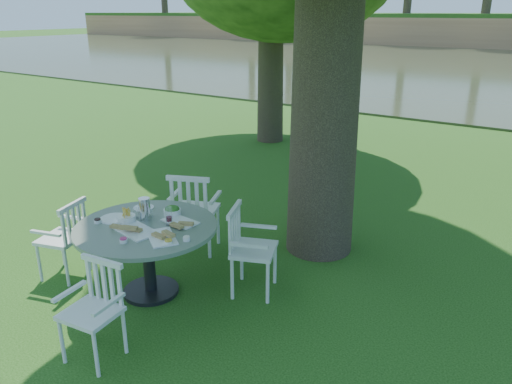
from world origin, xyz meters
TOP-DOWN VIEW (x-y plane):
  - ground at (0.00, 0.00)m, footprint 140.00×140.00m
  - table at (-0.51, -0.96)m, footprint 1.39×1.39m
  - chair_ne at (0.26, -0.37)m, footprint 0.57×0.58m
  - chair_nw at (-0.73, -0.03)m, footprint 0.64×0.63m
  - chair_sw at (-1.45, -1.20)m, footprint 0.51×0.53m
  - chair_se at (-0.16, -1.87)m, footprint 0.47×0.44m
  - tableware at (-0.55, -0.90)m, footprint 1.11×0.86m

SIDE VIEW (x-z plane):
  - ground at x=0.00m, z-range 0.00..0.00m
  - chair_se at x=-0.16m, z-range 0.07..0.90m
  - chair_sw at x=-1.45m, z-range 0.08..0.93m
  - chair_ne at x=0.26m, z-range 0.08..0.98m
  - chair_nw at x=-0.73m, z-range 0.09..1.07m
  - table at x=-0.51m, z-range 0.23..0.98m
  - tableware at x=-0.55m, z-range 0.67..0.90m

